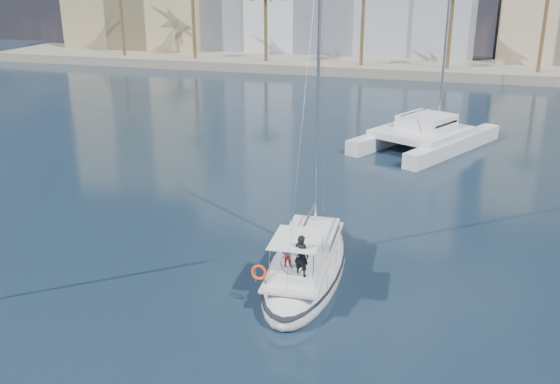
% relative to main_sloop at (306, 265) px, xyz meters
% --- Properties ---
extents(ground, '(160.00, 160.00, 0.00)m').
position_rel_main_sloop_xyz_m(ground, '(-2.09, 0.31, -0.50)').
color(ground, black).
rests_on(ground, ground).
extents(quay, '(120.00, 14.00, 1.20)m').
position_rel_main_sloop_xyz_m(quay, '(-2.09, 61.31, 0.10)').
color(quay, gray).
rests_on(quay, ground).
extents(main_sloop, '(3.90, 10.54, 15.40)m').
position_rel_main_sloop_xyz_m(main_sloop, '(0.00, 0.00, 0.00)').
color(main_sloop, silver).
rests_on(main_sloop, ground).
extents(catamaran, '(11.07, 13.74, 17.88)m').
position_rel_main_sloop_xyz_m(catamaran, '(3.50, 23.44, 0.66)').
color(catamaran, silver).
rests_on(catamaran, ground).
extents(seagull, '(1.14, 0.49, 0.21)m').
position_rel_main_sloop_xyz_m(seagull, '(-0.44, 4.87, 0.03)').
color(seagull, silver).
rests_on(seagull, ground).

